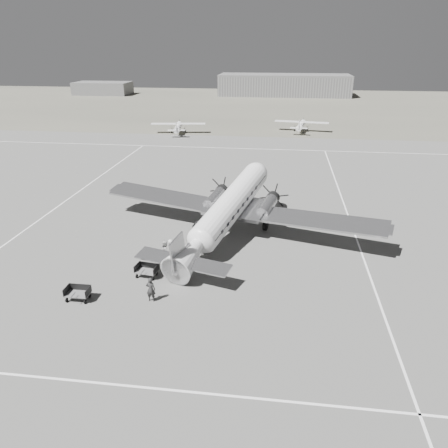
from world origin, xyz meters
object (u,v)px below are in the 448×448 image
Objects in this scene: baggage_cart_far at (78,294)px; ground_crew at (151,289)px; hangar_main at (284,85)px; ramp_agent at (166,251)px; shed_secondary at (103,88)px; light_plane_left at (178,128)px; dc3_airliner at (227,211)px; baggage_cart_near at (147,271)px; light_plane_right at (301,126)px; passenger at (171,248)px.

ground_crew is (4.89, 0.53, 0.40)m from baggage_cart_far.
hangar_main reaches higher than ramp_agent.
shed_secondary reaches higher than light_plane_left.
baggage_cart_near is (-5.00, -7.52, -2.08)m from dc3_airliner.
light_plane_right reaches higher than ground_crew.
dc3_airliner is 11.40m from ground_crew.
light_plane_left is at bearing 109.04° from baggage_cart_near.
ramp_agent reaches higher than ground_crew.
dc3_airliner reaches higher than passenger.
shed_secondary is 0.67× the size of dc3_airliner.
light_plane_left is 58.20m from baggage_cart_far.
light_plane_left is 6.19× the size of baggage_cart_far.
passenger is at bearing -85.96° from light_plane_left.
light_plane_left is 23.72m from light_plane_right.
light_plane_left is 6.21× the size of baggage_cart_near.
ground_crew is at bearing -66.81° from shed_secondary.
passenger is (-11.99, -55.88, -0.32)m from light_plane_right.
ramp_agent is 1.14× the size of passenger.
light_plane_right is 60.65m from baggage_cart_near.
ground_crew is 6.48m from passenger.
passenger is at bearing -65.75° from shed_secondary.
baggage_cart_far is at bearing -95.83° from hangar_main.
ground_crew reaches higher than baggage_cart_far.
dc3_airliner is at bearing -92.14° from hangar_main.
light_plane_left is at bearing -159.09° from light_plane_right.
ramp_agent reaches higher than passenger.
passenger is (1.00, 3.36, 0.30)m from baggage_cart_near.
passenger is (-0.25, 6.48, -0.10)m from ground_crew.
hangar_main is 127.44m from baggage_cart_far.
hangar_main is 71.66m from light_plane_left.
ramp_agent is at bearing 81.77° from baggage_cart_near.
hangar_main is at bearing -1.76° from passenger.
hangar_main is 23.88× the size of ramp_agent.
shed_secondary is 10.24× the size of ramp_agent.
shed_secondary is at bearing 111.24° from baggage_cart_far.
dc3_airliner is at bearing -108.27° from ground_crew.
hangar_main is at bearing 104.50° from dc3_airliner.
hangar_main is 115.67m from dc3_airliner.
passenger is (4.64, 7.00, 0.30)m from baggage_cart_far.
shed_secondary is at bearing -65.67° from ground_crew.
ramp_agent is at bearing -65.98° from shed_secondary.
baggage_cart_far is (-16.63, -62.89, -0.61)m from light_plane_right.
light_plane_right is at bearing 3.95° from light_plane_left.
baggage_cart_far is at bearing -111.09° from dc3_airliner.
passenger is at bearing -86.65° from ground_crew.
light_plane_right is at bearing -86.70° from hangar_main.
hangar_main is at bearing 101.89° from light_plane_right.
passenger is at bearing 81.77° from baggage_cart_near.
dc3_airliner is 2.56× the size of light_plane_right.
dc3_airliner reaches higher than ramp_agent.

